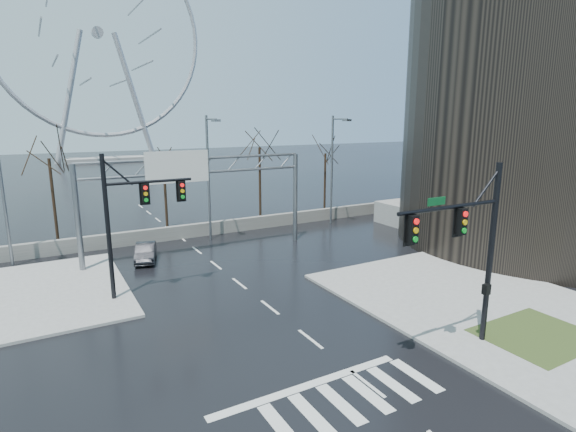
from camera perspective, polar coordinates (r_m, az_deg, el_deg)
ground at (r=21.04m, az=2.87°, el=-15.34°), size 260.00×260.00×0.00m
sidewalk_right_ext at (r=28.45m, az=18.06°, el=-8.23°), size 12.00×10.00×0.15m
sidewalk_far at (r=29.35m, az=-29.92°, el=-8.67°), size 10.00×12.00×0.15m
grass_strip at (r=23.87m, az=29.10°, el=-13.06°), size 5.00×4.00×0.02m
tower_podium at (r=46.52m, az=28.64°, el=-0.07°), size 22.00×18.00×2.00m
barrier_wall at (r=38.21m, az=-13.40°, el=-1.98°), size 52.00×0.50×1.10m
signal_mast_near at (r=19.77m, az=22.26°, el=-2.94°), size 5.52×0.41×8.00m
signal_mast_far at (r=25.49m, az=-19.50°, el=0.45°), size 4.72×0.41×8.00m
sign_gantry at (r=32.47m, az=-11.92°, el=3.94°), size 16.36×0.40×7.60m
streetlight_left at (r=34.13m, az=-32.67°, el=3.85°), size 0.50×2.55×10.00m
streetlight_mid at (r=36.15m, az=-9.93°, el=5.97°), size 0.50×2.55×10.00m
streetlight_right at (r=41.72m, az=5.87°, el=6.91°), size 0.50×2.55×10.00m
tree_left at (r=39.39m, az=-27.99°, el=5.36°), size 3.75×3.75×7.50m
tree_center at (r=41.69m, az=-15.47°, el=5.54°), size 3.25×3.25×6.50m
tree_right at (r=43.73m, az=-3.63°, el=7.63°), size 3.90×3.90×7.80m
tree_far_right at (r=48.24m, az=4.76°, el=7.09°), size 3.40×3.40×6.80m
ferris_wheel at (r=112.91m, az=-22.97°, el=19.72°), size 45.00×6.00×50.91m
car at (r=32.97m, az=-17.64°, el=-4.40°), size 2.27×3.93×1.22m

